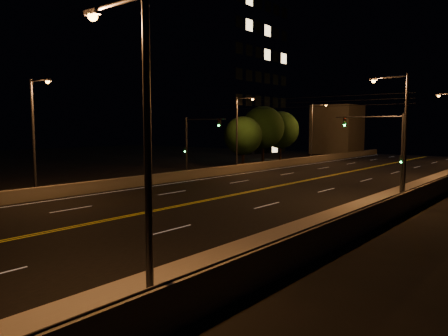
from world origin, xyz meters
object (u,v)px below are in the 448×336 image
Objects in this scene: streetlight_5 at (239,129)px; streetlight_6 at (314,128)px; building_tower at (203,72)px; streetlight_4 at (35,130)px; traffic_signal_left at (194,141)px; tree_2 at (280,130)px; streetlight_0 at (140,136)px; tree_0 at (243,136)px; traffic_signal_right at (388,146)px; tree_1 at (263,127)px; streetlight_1 at (401,130)px.

streetlight_5 is 18.55m from streetlight_6.
streetlight_4 is at bearing -64.50° from building_tower.
building_tower is (-18.99, -3.18, 9.44)m from streetlight_6.
tree_2 reaches higher than traffic_signal_left.
streetlight_0 is 1.14× the size of tree_2.
streetlight_4 and streetlight_5 have the same top height.
streetlight_0 is at bearing -57.01° from streetlight_5.
tree_0 is at bearing -100.37° from streetlight_6.
traffic_signal_right is at bearing -31.94° from building_tower.
streetlight_0 is at bearing -62.35° from tree_2.
streetlight_6 is 1.40× the size of traffic_signal_right.
tree_1 is (-24.53, 20.88, 1.28)m from traffic_signal_right.
traffic_signal_left is at bearing -74.43° from tree_0.
streetlight_5 is (-21.42, 11.02, 0.00)m from streetlight_1.
streetlight_4 is 1.31× the size of tree_0.
traffic_signal_right is at bearing -40.40° from tree_1.
building_tower is at bearing -174.19° from tree_2.
tree_2 is (-5.78, 25.71, 0.90)m from traffic_signal_left.
building_tower is 3.95× the size of tree_2.
traffic_signal_right is (-1.50, 24.11, -1.13)m from streetlight_0.
streetlight_4 is 25.30m from traffic_signal_right.
tree_0 is 0.87× the size of tree_2.
traffic_signal_left is at bearing 173.97° from streetlight_1.
streetlight_4 reaches higher than traffic_signal_left.
tree_0 is at bearing -80.50° from tree_2.
traffic_signal_right is at bearing 124.97° from streetlight_1.
traffic_signal_right is 26.12m from tree_0.
streetlight_4 is 1.00× the size of streetlight_5.
streetlight_1 reaches higher than tree_1.
traffic_signal_right is 0.75× the size of tree_1.
tree_1 is (-4.61, 12.00, 0.15)m from streetlight_5.
streetlight_0 is at bearing -90.00° from streetlight_1.
streetlight_5 reaches higher than traffic_signal_left.
streetlight_0 is 1.00× the size of streetlight_5.
streetlight_5 reaches higher than tree_2.
streetlight_4 is at bearing -90.00° from streetlight_6.
traffic_signal_left is (-18.82, 0.00, 0.00)m from traffic_signal_right.
streetlight_1 is 1.40× the size of traffic_signal_left.
building_tower is (-40.40, 48.36, 9.44)m from streetlight_0.
tree_0 is at bearing 147.32° from streetlight_1.
streetlight_6 is (-21.42, 29.57, 0.00)m from streetlight_1.
tree_0 is at bearing 105.57° from traffic_signal_left.
traffic_signal_right is at bearing -24.02° from streetlight_5.
building_tower is at bearing 115.50° from streetlight_4.
streetlight_1 is 36.52m from streetlight_6.
tree_0 is at bearing -75.17° from tree_1.
tree_1 is at bearing 104.83° from tree_0.
tree_2 is at bearing -159.78° from streetlight_6.
streetlight_1 is 2.85m from traffic_signal_right.
streetlight_4 is 41.53m from tree_2.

